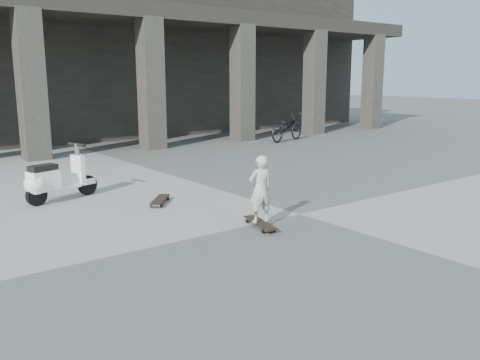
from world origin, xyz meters
TOP-DOWN VIEW (x-y plane):
  - ground at (0.00, 0.00)m, footprint 90.00×90.00m
  - colonnade at (-0.00, 13.77)m, footprint 28.00×8.82m
  - longboard at (-1.00, -0.18)m, footprint 0.40×0.86m
  - skateboard_spare at (-1.50, 2.02)m, footprint 0.67×0.71m
  - child at (-1.00, -0.18)m, footprint 0.41×0.30m
  - scooter at (-3.02, 3.30)m, footprint 1.43×0.68m
  - bicycle at (6.41, 7.30)m, footprint 1.97×1.12m

SIDE VIEW (x-z plane):
  - ground at x=0.00m, z-range 0.00..0.00m
  - longboard at x=-1.00m, z-range 0.02..0.11m
  - skateboard_spare at x=-1.50m, z-range 0.03..0.12m
  - scooter at x=-3.02m, z-range -0.11..0.91m
  - bicycle at x=6.41m, z-range 0.00..0.98m
  - child at x=-1.00m, z-range 0.08..1.10m
  - colonnade at x=0.00m, z-range 0.03..6.03m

